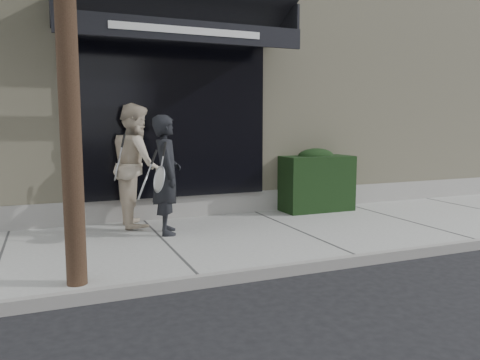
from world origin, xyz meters
name	(u,v)px	position (x,y,z in m)	size (l,w,h in m)	color
ground	(295,237)	(0.00, 0.00, 0.00)	(80.00, 80.00, 0.00)	black
sidewalk	(295,233)	(0.00, 0.00, 0.06)	(20.00, 3.00, 0.12)	gray
curb	(358,260)	(0.00, -1.55, 0.07)	(20.00, 0.10, 0.14)	gray
building_facade	(196,80)	(-0.01, 4.96, 2.74)	(14.30, 8.04, 5.64)	#C0B793
hedge	(315,181)	(1.10, 1.25, 0.66)	(1.30, 0.70, 1.14)	black
pedestrian_front	(166,175)	(-1.85, 0.48, 0.97)	(0.76, 0.87, 1.71)	black
pedestrian_back	(136,165)	(-2.15, 1.20, 1.07)	(0.80, 0.94, 1.89)	beige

